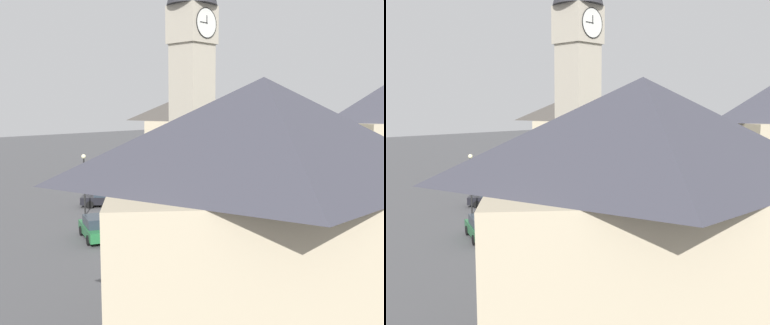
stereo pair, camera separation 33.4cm
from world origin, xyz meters
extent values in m
plane|color=#4C4C4F|center=(0.00, 0.00, 0.00)|extent=(200.00, 200.00, 0.00)
cube|color=#A59C89|center=(0.00, 0.00, 0.30)|extent=(2.84, 2.84, 0.60)
cube|color=#B7AD99|center=(0.00, 0.00, 6.71)|extent=(2.27, 2.27, 12.21)
cube|color=#B7AD99|center=(0.00, 0.00, 14.06)|extent=(2.54, 2.54, 2.50)
cylinder|color=white|center=(0.00, 1.30, 14.06)|extent=(1.91, 0.04, 1.91)
torus|color=black|center=(0.00, 1.31, 14.06)|extent=(1.97, 0.06, 1.97)
cube|color=black|center=(0.00, 1.34, 14.27)|extent=(0.05, 0.02, 0.53)
cube|color=black|center=(0.29, 1.34, 14.06)|extent=(0.72, 0.02, 0.04)
cylinder|color=white|center=(0.00, -1.30, 14.06)|extent=(1.91, 0.04, 1.91)
torus|color=black|center=(0.00, -1.31, 14.06)|extent=(1.97, 0.06, 1.97)
cube|color=black|center=(-0.30, -10.55, 0.59)|extent=(4.13, 4.07, 0.64)
cube|color=#28333D|center=(-0.40, -10.44, 1.21)|extent=(2.59, 2.58, 0.64)
cylinder|color=black|center=(1.14, -10.83, 0.32)|extent=(0.61, 0.60, 0.64)
cylinder|color=black|center=(0.03, -11.98, 0.32)|extent=(0.61, 0.60, 0.64)
cylinder|color=black|center=(-0.62, -9.12, 0.32)|extent=(0.61, 0.60, 0.64)
cylinder|color=black|center=(-1.74, -10.27, 0.32)|extent=(0.61, 0.60, 0.64)
cube|color=black|center=(1.16, -11.95, 0.37)|extent=(1.24, 1.28, 0.16)
cube|color=white|center=(-6.28, 1.49, 0.59)|extent=(3.16, 4.44, 0.64)
cube|color=#28333D|center=(-6.23, 1.35, 1.21)|extent=(2.26, 2.54, 0.64)
cylinder|color=black|center=(-7.50, 2.31, 0.32)|extent=(0.45, 0.68, 0.64)
cylinder|color=black|center=(-6.03, 2.93, 0.32)|extent=(0.45, 0.68, 0.64)
cylinder|color=black|center=(-6.54, 0.04, 0.32)|extent=(0.45, 0.68, 0.64)
cylinder|color=black|center=(-5.07, 0.67, 0.32)|extent=(0.45, 0.68, 0.64)
cube|color=black|center=(-7.07, 3.35, 0.37)|extent=(1.58, 0.76, 0.16)
cube|color=#236B38|center=(6.03, -2.89, 0.59)|extent=(3.17, 4.44, 0.64)
cube|color=#28333D|center=(6.09, -2.75, 1.21)|extent=(2.26, 2.54, 0.64)
cylinder|color=black|center=(6.28, -4.34, 0.32)|extent=(0.45, 0.67, 0.64)
cylinder|color=black|center=(4.81, -3.71, 0.32)|extent=(0.45, 0.67, 0.64)
cylinder|color=black|center=(7.25, -2.07, 0.32)|extent=(0.45, 0.67, 0.64)
cylinder|color=black|center=(5.77, -1.44, 0.32)|extent=(0.45, 0.67, 0.64)
cube|color=black|center=(5.23, -4.75, 0.37)|extent=(1.58, 0.76, 0.16)
cylinder|color=black|center=(-3.32, 10.19, 0.41)|extent=(0.13, 0.13, 0.82)
cylinder|color=black|center=(-3.47, 10.28, 0.41)|extent=(0.13, 0.13, 0.82)
cube|color=#386BB7|center=(-3.40, 10.23, 1.12)|extent=(0.42, 0.37, 0.60)
cylinder|color=#386BB7|center=(-3.19, 10.12, 1.07)|extent=(0.09, 0.09, 0.60)
cylinder|color=#386BB7|center=(-3.60, 10.35, 1.07)|extent=(0.09, 0.09, 0.60)
sphere|color=#9E7051|center=(-3.40, 10.23, 1.57)|extent=(0.22, 0.22, 0.22)
sphere|color=black|center=(-3.39, 10.24, 1.59)|extent=(0.20, 0.20, 0.20)
cylinder|color=brown|center=(0.05, 9.77, 1.50)|extent=(0.44, 0.44, 3.01)
sphere|color=#28602D|center=(0.05, 9.77, 4.52)|extent=(4.33, 4.33, 4.33)
cube|color=tan|center=(12.56, 14.60, 3.29)|extent=(10.84, 10.63, 6.58)
pyramid|color=#383842|center=(12.56, 14.60, 8.07)|extent=(11.38, 11.16, 2.99)
cube|color=#422819|center=(10.38, 12.07, 1.05)|extent=(0.89, 0.78, 2.10)
cube|color=tan|center=(-13.93, 7.90, 3.70)|extent=(9.96, 9.67, 7.39)
cube|color=#422819|center=(-10.62, 6.02, 1.05)|extent=(0.61, 1.00, 2.10)
cube|color=tan|center=(-17.10, -16.15, 3.44)|extent=(12.66, 12.79, 6.87)
pyramid|color=#47423D|center=(-17.10, -16.15, 8.54)|extent=(13.30, 13.43, 3.34)
cube|color=#422819|center=(-14.38, -13.58, 1.05)|extent=(0.81, 0.85, 2.10)
cylinder|color=black|center=(2.87, -8.97, 2.27)|extent=(0.12, 0.12, 4.54)
sphere|color=beige|center=(2.87, -8.97, 4.72)|extent=(0.36, 0.36, 0.36)
camera|label=1|loc=(23.57, 22.23, 8.82)|focal=43.91mm
camera|label=2|loc=(23.34, 22.47, 8.82)|focal=43.91mm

